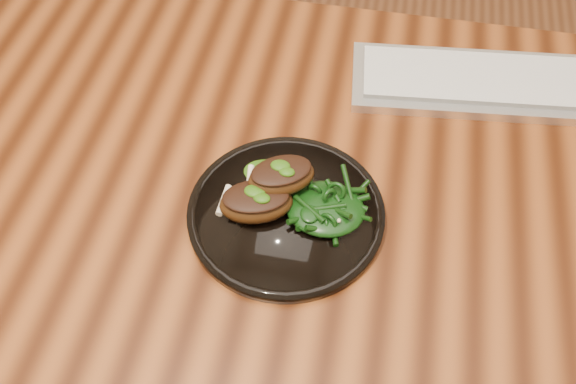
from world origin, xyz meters
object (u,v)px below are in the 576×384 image
(lamb_chop_front, at_px, (256,202))
(keyboard, at_px, (508,84))
(desk, at_px, (276,209))
(plate, at_px, (286,213))
(greens_heap, at_px, (326,205))

(lamb_chop_front, xyz_separation_m, keyboard, (0.33, 0.32, -0.03))
(desk, distance_m, plate, 0.12)
(plate, xyz_separation_m, lamb_chop_front, (-0.04, -0.01, 0.03))
(plate, relative_size, keyboard, 0.53)
(desk, relative_size, keyboard, 3.22)
(desk, relative_size, plate, 6.09)
(plate, distance_m, greens_heap, 0.06)
(greens_heap, xyz_separation_m, keyboard, (0.24, 0.30, -0.02))
(lamb_chop_front, bearing_deg, desk, 82.87)
(desk, height_order, lamb_chop_front, lamb_chop_front)
(desk, height_order, keyboard, keyboard)
(plate, distance_m, keyboard, 0.43)
(plate, bearing_deg, greens_heap, 5.19)
(keyboard, bearing_deg, lamb_chop_front, -136.34)
(desk, relative_size, greens_heap, 15.39)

